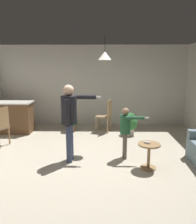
# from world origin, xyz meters

# --- Properties ---
(ground) EXTENTS (7.68, 7.68, 0.00)m
(ground) POSITION_xyz_m (0.00, 0.00, 0.00)
(ground) COLOR #B2A893
(wall_back) EXTENTS (6.40, 0.10, 2.70)m
(wall_back) POSITION_xyz_m (0.00, 3.20, 1.35)
(wall_back) COLOR beige
(wall_back) RESTS_ON ground
(kitchen_counter) EXTENTS (1.26, 0.66, 0.95)m
(kitchen_counter) POSITION_xyz_m (-2.45, 2.13, 0.48)
(kitchen_counter) COLOR brown
(kitchen_counter) RESTS_ON ground
(side_table_by_couch) EXTENTS (0.44, 0.44, 0.52)m
(side_table_by_couch) POSITION_xyz_m (1.23, -0.33, 0.33)
(side_table_by_couch) COLOR #99754C
(side_table_by_couch) RESTS_ON ground
(person_adult) EXTENTS (0.82, 0.48, 1.64)m
(person_adult) POSITION_xyz_m (-0.37, 0.02, 1.02)
(person_adult) COLOR #384260
(person_adult) RESTS_ON ground
(person_child) EXTENTS (0.59, 0.33, 1.13)m
(person_child) POSITION_xyz_m (0.82, 0.20, 0.70)
(person_child) COLOR #60564C
(person_child) RESTS_ON ground
(dining_chair_by_counter) EXTENTS (0.53, 0.53, 1.00)m
(dining_chair_by_counter) POSITION_xyz_m (-2.27, 0.91, 0.55)
(dining_chair_by_counter) COLOR #99754C
(dining_chair_by_counter) RESTS_ON ground
(dining_chair_near_wall) EXTENTS (0.53, 0.53, 1.00)m
(dining_chair_near_wall) POSITION_xyz_m (0.43, 2.25, 0.55)
(dining_chair_near_wall) COLOR #99754C
(dining_chair_near_wall) RESTS_ON ground
(potted_plant_corner) EXTENTS (0.42, 0.42, 0.65)m
(potted_plant_corner) POSITION_xyz_m (-0.66, 2.28, 0.36)
(potted_plant_corner) COLOR brown
(potted_plant_corner) RESTS_ON ground
(potted_plant_by_wall) EXTENTS (0.44, 0.44, 0.67)m
(potted_plant_by_wall) POSITION_xyz_m (1.13, 1.93, 0.37)
(potted_plant_by_wall) COLOR #B7B2AD
(potted_plant_by_wall) RESTS_ON ground
(spare_remote_on_table) EXTENTS (0.13, 0.10, 0.04)m
(spare_remote_on_table) POSITION_xyz_m (1.19, -0.32, 0.54)
(spare_remote_on_table) COLOR white
(spare_remote_on_table) RESTS_ON side_table_by_couch
(ceiling_light_pendant) EXTENTS (0.32, 0.32, 0.55)m
(ceiling_light_pendant) POSITION_xyz_m (0.36, 0.89, 2.25)
(ceiling_light_pendant) COLOR silver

